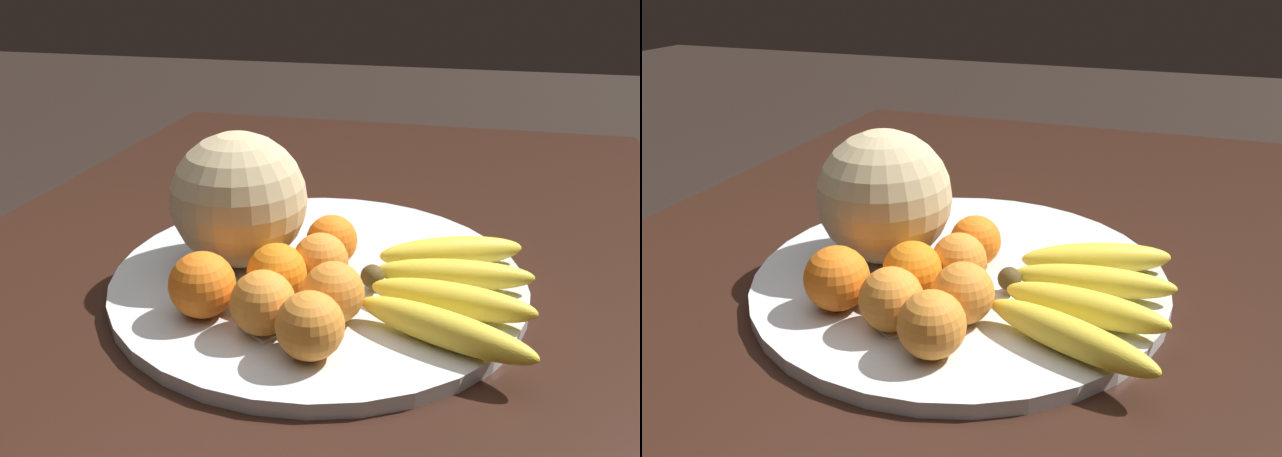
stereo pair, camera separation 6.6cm
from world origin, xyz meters
TOP-DOWN VIEW (x-y plane):
  - kitchen_table at (0.00, 0.00)m, footprint 1.51×0.94m
  - fruit_bowl at (0.03, -0.00)m, footprint 0.44×0.44m
  - melon at (0.03, 0.09)m, footprint 0.15×0.15m
  - banana_bunch at (-0.00, -0.14)m, footprint 0.25×0.17m
  - orange_front_left at (-0.12, -0.03)m, footprint 0.06×0.06m
  - orange_front_right at (0.00, -0.01)m, footprint 0.06×0.06m
  - orange_mid_center at (-0.08, 0.08)m, footprint 0.06×0.06m
  - orange_back_left at (-0.04, 0.02)m, footprint 0.06×0.06m
  - orange_back_right at (-0.06, -0.04)m, footprint 0.06×0.06m
  - orange_top_small at (0.05, -0.01)m, footprint 0.06×0.06m
  - orange_side_extra at (-0.10, 0.02)m, footprint 0.06×0.06m
  - produce_tag at (-0.07, 0.01)m, footprint 0.10×0.08m

SIDE VIEW (x-z plane):
  - kitchen_table at x=0.00m, z-range 0.27..1.00m
  - fruit_bowl at x=0.03m, z-range 0.73..0.74m
  - produce_tag at x=-0.07m, z-range 0.74..0.75m
  - banana_bunch at x=0.00m, z-range 0.74..0.78m
  - orange_top_small at x=0.05m, z-range 0.74..0.80m
  - orange_front_right at x=0.00m, z-range 0.74..0.80m
  - orange_back_right at x=-0.06m, z-range 0.74..0.80m
  - orange_back_left at x=-0.04m, z-range 0.74..0.80m
  - orange_front_left at x=-0.12m, z-range 0.74..0.80m
  - orange_side_extra at x=-0.10m, z-range 0.74..0.80m
  - orange_mid_center at x=-0.08m, z-range 0.74..0.81m
  - melon at x=0.03m, z-range 0.74..0.89m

